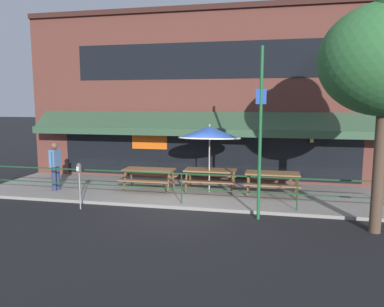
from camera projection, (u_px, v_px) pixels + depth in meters
The scene contains 11 objects.
ground_plane at pixel (179, 210), 11.32m from camera, with size 120.00×120.00×0.00m, color black.
patio_deck at pixel (193, 192), 13.25m from camera, with size 15.00×4.00×0.10m, color gray.
restaurant_building at pixel (204, 97), 14.93m from camera, with size 15.00×1.60×6.90m.
patio_railing at pixel (182, 182), 11.50m from camera, with size 13.84×0.04×0.97m.
picnic_table_left at pixel (149, 173), 13.32m from camera, with size 1.80×1.42×0.76m.
picnic_table_centre at pixel (210, 174), 13.21m from camera, with size 1.80×1.42×0.76m.
picnic_table_right at pixel (272, 177), 12.65m from camera, with size 1.80×1.42×0.76m.
patio_umbrella_centre at pixel (210, 133), 12.82m from camera, with size 2.14×2.14×2.38m.
pedestrian_walking at pixel (55, 164), 13.27m from camera, with size 0.27×0.62×1.71m.
parking_meter_near at pixel (79, 172), 11.21m from camera, with size 0.15×0.16×1.42m.
street_sign_pole at pixel (260, 133), 10.06m from camera, with size 0.28×0.09×4.69m.
Camera 1 is at (2.67, -10.65, 3.24)m, focal length 35.00 mm.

